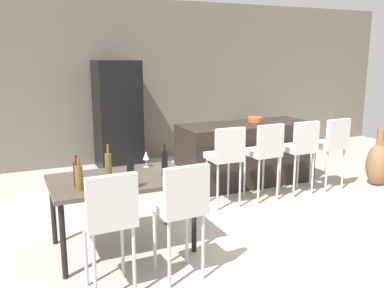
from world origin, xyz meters
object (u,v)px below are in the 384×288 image
(bar_chair_right, at_px, (301,146))
(wine_bottle_near, at_px, (77,174))
(bar_chair_far, at_px, (332,142))
(wine_bottle_end, at_px, (131,176))
(refrigerator, at_px, (118,115))
(bar_chair_left, at_px, (226,154))
(dining_chair_far, at_px, (181,203))
(wine_glass_left, at_px, (146,156))
(wine_bottle_right, at_px, (165,163))
(fruit_bowl, at_px, (255,119))
(kitchen_island, at_px, (246,153))
(dining_table, at_px, (121,184))
(potted_plant, at_px, (255,134))
(dining_chair_near, at_px, (109,214))
(wine_bottle_inner, at_px, (108,165))
(bar_chair_middle, at_px, (265,150))
(wine_bottle_corner, at_px, (79,178))
(floor_vase, at_px, (378,164))

(bar_chair_right, xyz_separation_m, wine_bottle_near, (-3.13, -0.71, 0.16))
(bar_chair_far, distance_m, wine_bottle_end, 3.41)
(refrigerator, bearing_deg, bar_chair_left, -72.82)
(bar_chair_far, height_order, wine_bottle_end, wine_bottle_end)
(dining_chair_far, xyz_separation_m, wine_glass_left, (0.05, 1.09, 0.17))
(wine_glass_left, bearing_deg, wine_bottle_right, -80.59)
(bar_chair_far, relative_size, fruit_bowl, 4.70)
(wine_bottle_end, distance_m, wine_glass_left, 0.75)
(kitchen_island, relative_size, dining_table, 1.49)
(bar_chair_right, height_order, refrigerator, refrigerator)
(bar_chair_left, bearing_deg, wine_bottle_right, -146.82)
(wine_bottle_right, height_order, potted_plant, wine_bottle_right)
(wine_glass_left, bearing_deg, wine_bottle_end, -118.65)
(refrigerator, bearing_deg, bar_chair_right, -51.74)
(fruit_bowl, bearing_deg, bar_chair_right, -78.18)
(wine_glass_left, relative_size, potted_plant, 0.27)
(bar_chair_far, xyz_separation_m, dining_chair_near, (-3.56, -1.41, 0.00))
(kitchen_island, distance_m, potted_plant, 2.09)
(wine_bottle_inner, bearing_deg, dining_chair_near, -103.25)
(kitchen_island, relative_size, potted_plant, 3.16)
(wine_bottle_right, distance_m, refrigerator, 3.19)
(bar_chair_middle, relative_size, wine_bottle_near, 3.55)
(wine_bottle_corner, bearing_deg, dining_chair_near, -77.31)
(kitchen_island, bearing_deg, wine_bottle_right, -141.40)
(floor_vase, relative_size, potted_plant, 1.36)
(bar_chair_right, distance_m, wine_bottle_corner, 3.25)
(dining_table, bearing_deg, potted_plant, 40.73)
(wine_bottle_near, distance_m, fruit_bowl, 3.36)
(dining_chair_near, xyz_separation_m, wine_bottle_corner, (-0.13, 0.57, 0.16))
(wine_bottle_near, distance_m, floor_vase, 4.55)
(dining_chair_near, height_order, wine_bottle_right, wine_bottle_right)
(kitchen_island, bearing_deg, wine_bottle_near, -151.36)
(kitchen_island, relative_size, fruit_bowl, 9.11)
(dining_chair_near, relative_size, fruit_bowl, 4.70)
(kitchen_island, distance_m, bar_chair_left, 1.13)
(dining_table, relative_size, fruit_bowl, 6.13)
(dining_chair_far, bearing_deg, potted_plant, 49.97)
(wine_bottle_right, bearing_deg, dining_chair_far, -99.28)
(wine_bottle_end, relative_size, wine_bottle_right, 0.99)
(wine_bottle_right, bearing_deg, wine_bottle_corner, -172.23)
(bar_chair_right, xyz_separation_m, potted_plant, (0.85, 2.45, -0.32))
(refrigerator, height_order, floor_vase, refrigerator)
(bar_chair_left, distance_m, refrigerator, 2.58)
(refrigerator, xyz_separation_m, fruit_bowl, (1.75, -1.57, 0.04))
(potted_plant, bearing_deg, wine_bottle_inner, -140.64)
(dining_chair_far, xyz_separation_m, wine_bottle_corner, (-0.75, 0.57, 0.16))
(wine_glass_left, xyz_separation_m, fruit_bowl, (2.16, 1.20, 0.09))
(wine_bottle_right, bearing_deg, bar_chair_middle, 23.06)
(dining_table, xyz_separation_m, dining_chair_near, (-0.31, -0.80, 0.03))
(wine_bottle_corner, relative_size, wine_bottle_right, 0.93)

